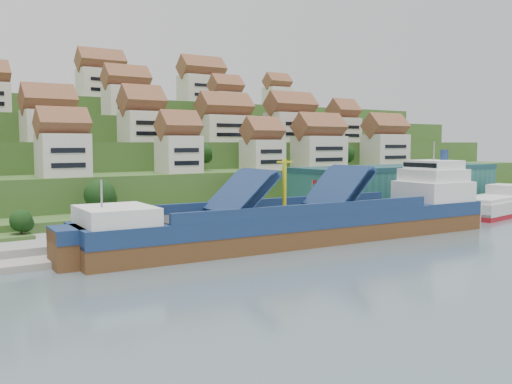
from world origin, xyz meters
TOP-DOWN VIEW (x-y plane):
  - ground at (0.00, 0.00)m, footprint 300.00×300.00m
  - quay at (20.00, 15.00)m, footprint 180.00×14.00m
  - hillside at (0.00, 103.55)m, footprint 260.00×128.00m
  - hillside_village at (0.60, 58.91)m, footprint 156.96×63.38m
  - hillside_trees at (-11.98, 46.70)m, footprint 137.52×62.46m
  - warehouse at (52.00, 17.00)m, footprint 60.00×15.00m
  - flagpole at (18.11, 10.00)m, footprint 1.28×0.16m
  - cargo_ship at (9.06, -1.07)m, footprint 81.69×17.76m
  - second_ship at (69.69, 1.25)m, footprint 28.64×14.44m

SIDE VIEW (x-z plane):
  - ground at x=0.00m, z-range 0.00..0.00m
  - quay at x=20.00m, z-range 0.00..2.20m
  - second_ship at x=69.69m, z-range -1.57..6.36m
  - cargo_ship at x=9.06m, z-range -5.61..12.41m
  - flagpole at x=18.11m, z-range 2.88..10.88m
  - warehouse at x=52.00m, z-range 2.20..12.20m
  - hillside at x=0.00m, z-range -4.84..26.16m
  - hillside_trees at x=-11.98m, z-range 1.95..33.11m
  - hillside_village at x=0.60m, z-range 9.09..38.21m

